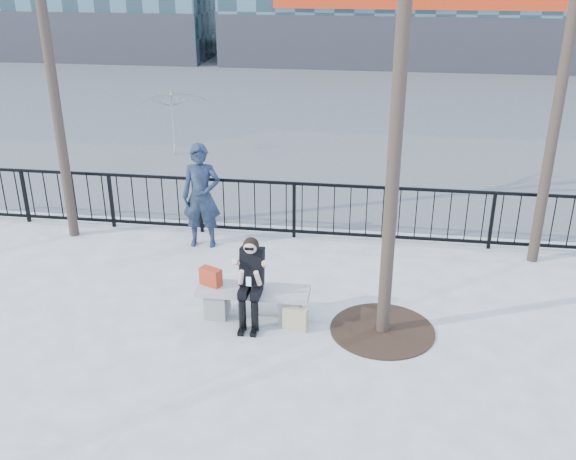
# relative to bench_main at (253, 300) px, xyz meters

# --- Properties ---
(ground) EXTENTS (120.00, 120.00, 0.00)m
(ground) POSITION_rel_bench_main_xyz_m (0.00, 0.00, -0.30)
(ground) COLOR gray
(ground) RESTS_ON ground
(street_surface) EXTENTS (60.00, 23.00, 0.01)m
(street_surface) POSITION_rel_bench_main_xyz_m (0.00, 15.00, -0.30)
(street_surface) COLOR #474747
(street_surface) RESTS_ON ground
(railing) EXTENTS (14.00, 0.06, 1.10)m
(railing) POSITION_rel_bench_main_xyz_m (0.00, 3.00, 0.25)
(railing) COLOR black
(railing) RESTS_ON ground
(tree_grate) EXTENTS (1.50, 1.50, 0.02)m
(tree_grate) POSITION_rel_bench_main_xyz_m (1.90, -0.10, -0.29)
(tree_grate) COLOR black
(tree_grate) RESTS_ON ground
(bench_main) EXTENTS (1.65, 0.46, 0.49)m
(bench_main) POSITION_rel_bench_main_xyz_m (0.00, 0.00, 0.00)
(bench_main) COLOR slate
(bench_main) RESTS_ON ground
(seated_woman) EXTENTS (0.50, 0.64, 1.34)m
(seated_woman) POSITION_rel_bench_main_xyz_m (0.00, -0.16, 0.37)
(seated_woman) COLOR black
(seated_woman) RESTS_ON ground
(handbag) EXTENTS (0.36, 0.27, 0.27)m
(handbag) POSITION_rel_bench_main_xyz_m (-0.63, 0.02, 0.32)
(handbag) COLOR #A92F14
(handbag) RESTS_ON bench_main
(shopping_bag) EXTENTS (0.38, 0.21, 0.34)m
(shopping_bag) POSITION_rel_bench_main_xyz_m (0.66, -0.23, -0.13)
(shopping_bag) COLOR #C9B88E
(shopping_bag) RESTS_ON ground
(standing_man) EXTENTS (0.74, 0.52, 1.92)m
(standing_man) POSITION_rel_bench_main_xyz_m (-1.41, 2.41, 0.66)
(standing_man) COLOR black
(standing_man) RESTS_ON ground
(vendor_umbrella) EXTENTS (2.41, 2.44, 1.72)m
(vendor_umbrella) POSITION_rel_bench_main_xyz_m (-3.67, 7.89, 0.56)
(vendor_umbrella) COLOR #C9D12E
(vendor_umbrella) RESTS_ON ground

